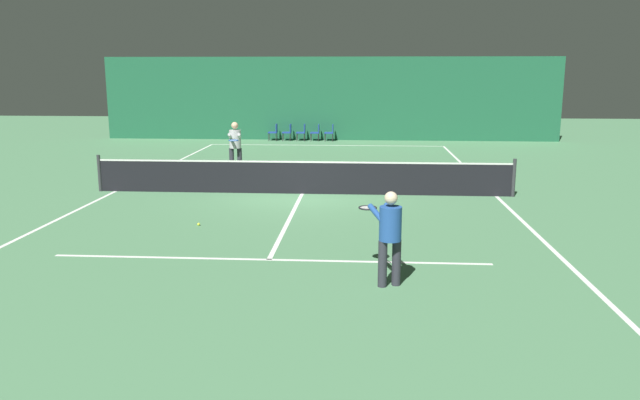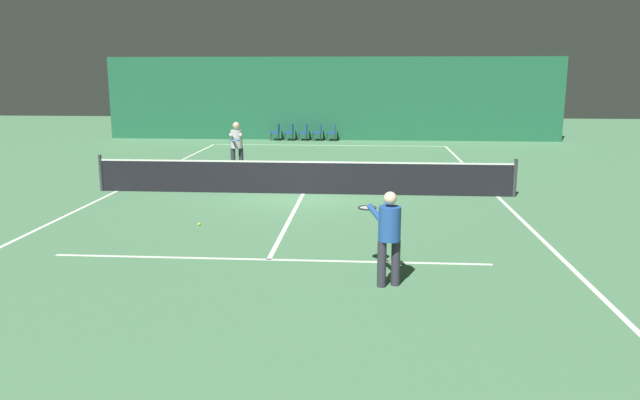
# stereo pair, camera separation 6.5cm
# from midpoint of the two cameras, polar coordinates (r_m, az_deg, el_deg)

# --- Properties ---
(ground_plane) EXTENTS (60.00, 60.00, 0.00)m
(ground_plane) POSITION_cam_midpoint_polar(r_m,az_deg,el_deg) (17.92, -1.75, 0.57)
(ground_plane) COLOR #4C7F56
(backdrop_curtain) EXTENTS (23.00, 0.12, 4.16)m
(backdrop_curtain) POSITION_cam_midpoint_polar(r_m,az_deg,el_deg) (31.86, 0.79, 9.24)
(backdrop_curtain) COLOR #1E5B3D
(backdrop_curtain) RESTS_ON ground
(court_line_baseline_far) EXTENTS (11.00, 0.10, 0.00)m
(court_line_baseline_far) POSITION_cam_midpoint_polar(r_m,az_deg,el_deg) (29.65, 0.52, 5.02)
(court_line_baseline_far) COLOR white
(court_line_baseline_far) RESTS_ON ground
(court_line_service_far) EXTENTS (8.25, 0.10, 0.00)m
(court_line_service_far) POSITION_cam_midpoint_polar(r_m,az_deg,el_deg) (24.21, -0.26, 3.51)
(court_line_service_far) COLOR white
(court_line_service_far) RESTS_ON ground
(court_line_service_near) EXTENTS (8.25, 0.10, 0.00)m
(court_line_service_near) POSITION_cam_midpoint_polar(r_m,az_deg,el_deg) (11.76, -4.84, -5.45)
(court_line_service_near) COLOR white
(court_line_service_near) RESTS_ON ground
(court_line_sideline_left) EXTENTS (0.10, 23.80, 0.00)m
(court_line_sideline_left) POSITION_cam_midpoint_polar(r_m,az_deg,el_deg) (19.25, -18.27, 0.77)
(court_line_sideline_left) COLOR white
(court_line_sideline_left) RESTS_ON ground
(court_line_sideline_right) EXTENTS (0.10, 23.80, 0.00)m
(court_line_sideline_right) POSITION_cam_midpoint_polar(r_m,az_deg,el_deg) (18.22, 15.72, 0.33)
(court_line_sideline_right) COLOR white
(court_line_sideline_right) RESTS_ON ground
(court_line_centre) EXTENTS (0.10, 12.80, 0.00)m
(court_line_centre) POSITION_cam_midpoint_polar(r_m,az_deg,el_deg) (17.92, -1.75, 0.58)
(court_line_centre) COLOR white
(court_line_centre) RESTS_ON ground
(tennis_net) EXTENTS (12.00, 0.10, 1.07)m
(tennis_net) POSITION_cam_midpoint_polar(r_m,az_deg,el_deg) (17.83, -1.76, 2.18)
(tennis_net) COLOR black
(tennis_net) RESTS_ON ground
(player_near) EXTENTS (0.81, 1.34, 1.58)m
(player_near) POSITION_cam_midpoint_polar(r_m,az_deg,el_deg) (10.18, 6.15, -2.82)
(player_near) COLOR #2D2D38
(player_near) RESTS_ON ground
(player_far) EXTENTS (0.57, 1.42, 1.75)m
(player_far) POSITION_cam_midpoint_polar(r_m,az_deg,el_deg) (21.68, -7.85, 5.14)
(player_far) COLOR #2D2D38
(player_far) RESTS_ON ground
(courtside_chair_0) EXTENTS (0.44, 0.44, 0.84)m
(courtside_chair_0) POSITION_cam_midpoint_polar(r_m,az_deg,el_deg) (31.70, -4.27, 6.31)
(courtside_chair_0) COLOR #2D2D2D
(courtside_chair_0) RESTS_ON ground
(courtside_chair_1) EXTENTS (0.44, 0.44, 0.84)m
(courtside_chair_1) POSITION_cam_midpoint_polar(r_m,az_deg,el_deg) (31.60, -2.99, 6.31)
(courtside_chair_1) COLOR #2D2D2D
(courtside_chair_1) RESTS_ON ground
(courtside_chair_2) EXTENTS (0.44, 0.44, 0.84)m
(courtside_chair_2) POSITION_cam_midpoint_polar(r_m,az_deg,el_deg) (31.53, -1.69, 6.30)
(courtside_chair_2) COLOR #2D2D2D
(courtside_chair_2) RESTS_ON ground
(courtside_chair_3) EXTENTS (0.44, 0.44, 0.84)m
(courtside_chair_3) POSITION_cam_midpoint_polar(r_m,az_deg,el_deg) (31.47, -0.40, 6.30)
(courtside_chair_3) COLOR #2D2D2D
(courtside_chair_3) RESTS_ON ground
(courtside_chair_4) EXTENTS (0.44, 0.44, 0.84)m
(courtside_chair_4) POSITION_cam_midpoint_polar(r_m,az_deg,el_deg) (31.42, 0.90, 6.29)
(courtside_chair_4) COLOR #2D2D2D
(courtside_chair_4) RESTS_ON ground
(tennis_ball) EXTENTS (0.07, 0.07, 0.07)m
(tennis_ball) POSITION_cam_midpoint_polar(r_m,az_deg,el_deg) (14.50, -11.16, -2.19)
(tennis_ball) COLOR #D1DB33
(tennis_ball) RESTS_ON ground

